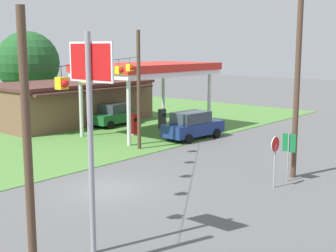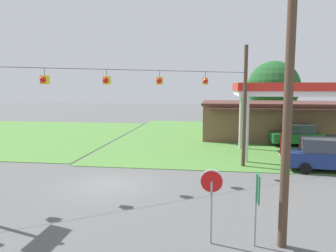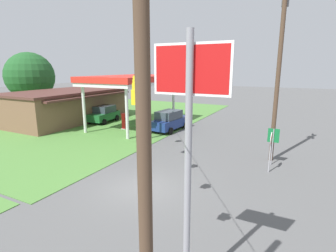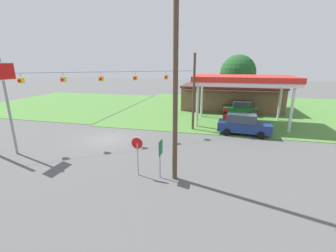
{
  "view_description": "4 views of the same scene",
  "coord_description": "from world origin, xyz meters",
  "px_view_note": "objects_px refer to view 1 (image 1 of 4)",
  "views": [
    {
      "loc": [
        -14.24,
        -15.9,
        6.61
      ],
      "look_at": [
        6.26,
        1.61,
        2.05
      ],
      "focal_mm": 50.0,
      "sensor_mm": 36.0,
      "label": 1
    },
    {
      "loc": [
        5.41,
        -16.12,
        5.15
      ],
      "look_at": [
        2.93,
        1.45,
        2.99
      ],
      "focal_mm": 35.0,
      "sensor_mm": 36.0,
      "label": 2
    },
    {
      "loc": [
        -10.68,
        -7.14,
        6.21
      ],
      "look_at": [
        5.68,
        1.23,
        2.09
      ],
      "focal_mm": 28.0,
      "sensor_mm": 36.0,
      "label": 3
    },
    {
      "loc": [
        10.16,
        -17.63,
        6.73
      ],
      "look_at": [
        5.71,
        0.65,
        1.44
      ],
      "focal_mm": 24.0,
      "sensor_mm": 36.0,
      "label": 4
    }
  ],
  "objects_px": {
    "gas_station_store": "(69,102)",
    "stop_sign_overhead": "(91,100)",
    "fuel_pump_far": "(162,120)",
    "car_at_pumps_front": "(193,125)",
    "car_at_pumps_rear": "(113,115)",
    "stop_sign_roadside": "(275,150)",
    "route_sign": "(289,148)",
    "utility_pole_main": "(299,47)",
    "tree_behind_station": "(28,63)",
    "fuel_pump_near": "(134,125)",
    "gas_station_canopy": "(148,70)"
  },
  "relations": [
    {
      "from": "gas_station_store",
      "to": "stop_sign_overhead",
      "type": "xyz_separation_m",
      "value": [
        -16.23,
        -22.25,
        3.2
      ]
    },
    {
      "from": "fuel_pump_far",
      "to": "car_at_pumps_front",
      "type": "distance_m",
      "value": 4.59
    },
    {
      "from": "car_at_pumps_rear",
      "to": "stop_sign_overhead",
      "type": "bearing_deg",
      "value": 40.2
    },
    {
      "from": "stop_sign_roadside",
      "to": "route_sign",
      "type": "xyz_separation_m",
      "value": [
        1.44,
        0.01,
        -0.1
      ]
    },
    {
      "from": "car_at_pumps_rear",
      "to": "utility_pole_main",
      "type": "bearing_deg",
      "value": 70.1
    },
    {
      "from": "stop_sign_roadside",
      "to": "utility_pole_main",
      "type": "xyz_separation_m",
      "value": [
        2.32,
        0.12,
        4.81
      ]
    },
    {
      "from": "stop_sign_overhead",
      "to": "tree_behind_station",
      "type": "distance_m",
      "value": 34.97
    },
    {
      "from": "fuel_pump_far",
      "to": "fuel_pump_near",
      "type": "bearing_deg",
      "value": 180.0
    },
    {
      "from": "fuel_pump_far",
      "to": "tree_behind_station",
      "type": "height_order",
      "value": "tree_behind_station"
    },
    {
      "from": "tree_behind_station",
      "to": "route_sign",
      "type": "bearing_deg",
      "value": -100.45
    },
    {
      "from": "utility_pole_main",
      "to": "tree_behind_station",
      "type": "xyz_separation_m",
      "value": [
        4.89,
        31.19,
        -1.58
      ]
    },
    {
      "from": "fuel_pump_near",
      "to": "route_sign",
      "type": "height_order",
      "value": "route_sign"
    },
    {
      "from": "gas_station_canopy",
      "to": "car_at_pumps_rear",
      "type": "xyz_separation_m",
      "value": [
        0.26,
        4.33,
        -3.91
      ]
    },
    {
      "from": "stop_sign_overhead",
      "to": "utility_pole_main",
      "type": "height_order",
      "value": "utility_pole_main"
    },
    {
      "from": "fuel_pump_near",
      "to": "fuel_pump_far",
      "type": "xyz_separation_m",
      "value": [
        3.22,
        0.0,
        0.0
      ]
    },
    {
      "from": "car_at_pumps_rear",
      "to": "gas_station_canopy",
      "type": "bearing_deg",
      "value": 81.07
    },
    {
      "from": "gas_station_canopy",
      "to": "car_at_pumps_rear",
      "type": "height_order",
      "value": "gas_station_canopy"
    },
    {
      "from": "gas_station_canopy",
      "to": "car_at_pumps_rear",
      "type": "bearing_deg",
      "value": 86.59
    },
    {
      "from": "stop_sign_overhead",
      "to": "utility_pole_main",
      "type": "relative_size",
      "value": 0.59
    },
    {
      "from": "gas_station_store",
      "to": "car_at_pumps_front",
      "type": "xyz_separation_m",
      "value": [
        0.93,
        -13.08,
        -0.78
      ]
    },
    {
      "from": "car_at_pumps_front",
      "to": "gas_station_store",
      "type": "bearing_deg",
      "value": 98.79
    },
    {
      "from": "gas_station_canopy",
      "to": "stop_sign_roadside",
      "type": "height_order",
      "value": "gas_station_canopy"
    },
    {
      "from": "tree_behind_station",
      "to": "gas_station_canopy",
      "type": "bearing_deg",
      "value": -91.21
    },
    {
      "from": "fuel_pump_near",
      "to": "utility_pole_main",
      "type": "relative_size",
      "value": 0.14
    },
    {
      "from": "car_at_pumps_front",
      "to": "stop_sign_roadside",
      "type": "xyz_separation_m",
      "value": [
        -6.91,
        -10.19,
        0.79
      ]
    },
    {
      "from": "gas_station_store",
      "to": "tree_behind_station",
      "type": "bearing_deg",
      "value": 81.29
    },
    {
      "from": "route_sign",
      "to": "utility_pole_main",
      "type": "bearing_deg",
      "value": 7.39
    },
    {
      "from": "gas_station_canopy",
      "to": "fuel_pump_near",
      "type": "relative_size",
      "value": 6.35
    },
    {
      "from": "fuel_pump_far",
      "to": "utility_pole_main",
      "type": "relative_size",
      "value": 0.14
    },
    {
      "from": "gas_station_canopy",
      "to": "tree_behind_station",
      "type": "xyz_separation_m",
      "value": [
        0.35,
        16.81,
        0.17
      ]
    },
    {
      "from": "fuel_pump_far",
      "to": "utility_pole_main",
      "type": "xyz_separation_m",
      "value": [
        -6.15,
        -14.38,
        5.83
      ]
    },
    {
      "from": "car_at_pumps_rear",
      "to": "utility_pole_main",
      "type": "xyz_separation_m",
      "value": [
        -4.79,
        -18.71,
        5.66
      ]
    },
    {
      "from": "gas_station_canopy",
      "to": "fuel_pump_near",
      "type": "xyz_separation_m",
      "value": [
        -1.61,
        -0.0,
        -4.08
      ]
    },
    {
      "from": "gas_station_store",
      "to": "tree_behind_station",
      "type": "height_order",
      "value": "tree_behind_station"
    },
    {
      "from": "stop_sign_overhead",
      "to": "route_sign",
      "type": "distance_m",
      "value": 12.18
    },
    {
      "from": "fuel_pump_far",
      "to": "tree_behind_station",
      "type": "relative_size",
      "value": 0.2
    },
    {
      "from": "car_at_pumps_rear",
      "to": "stop_sign_overhead",
      "type": "xyz_separation_m",
      "value": [
        -17.36,
        -17.81,
        4.04
      ]
    },
    {
      "from": "car_at_pumps_front",
      "to": "tree_behind_station",
      "type": "xyz_separation_m",
      "value": [
        0.3,
        21.12,
        4.03
      ]
    },
    {
      "from": "fuel_pump_far",
      "to": "car_at_pumps_front",
      "type": "xyz_separation_m",
      "value": [
        -1.56,
        -4.31,
        0.23
      ]
    },
    {
      "from": "tree_behind_station",
      "to": "fuel_pump_far",
      "type": "bearing_deg",
      "value": -85.72
    },
    {
      "from": "car_at_pumps_rear",
      "to": "stop_sign_roadside",
      "type": "xyz_separation_m",
      "value": [
        -7.12,
        -18.83,
        0.85
      ]
    },
    {
      "from": "car_at_pumps_front",
      "to": "route_sign",
      "type": "distance_m",
      "value": 11.58
    },
    {
      "from": "fuel_pump_near",
      "to": "car_at_pumps_rear",
      "type": "xyz_separation_m",
      "value": [
        1.87,
        4.33,
        0.17
      ]
    },
    {
      "from": "gas_station_canopy",
      "to": "stop_sign_overhead",
      "type": "height_order",
      "value": "stop_sign_overhead"
    },
    {
      "from": "car_at_pumps_front",
      "to": "stop_sign_roadside",
      "type": "bearing_deg",
      "value": -119.43
    },
    {
      "from": "car_at_pumps_rear",
      "to": "tree_behind_station",
      "type": "height_order",
      "value": "tree_behind_station"
    },
    {
      "from": "car_at_pumps_rear",
      "to": "tree_behind_station",
      "type": "relative_size",
      "value": 0.53
    },
    {
      "from": "car_at_pumps_front",
      "to": "stop_sign_roadside",
      "type": "height_order",
      "value": "stop_sign_roadside"
    },
    {
      "from": "gas_station_canopy",
      "to": "stop_sign_overhead",
      "type": "bearing_deg",
      "value": -141.76
    },
    {
      "from": "gas_station_store",
      "to": "stop_sign_roadside",
      "type": "relative_size",
      "value": 5.67
    }
  ]
}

